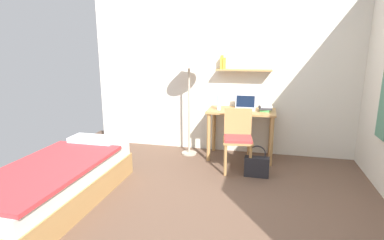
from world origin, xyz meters
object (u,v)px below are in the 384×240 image
(desk, at_px, (241,119))
(book_stack, at_px, (265,108))
(bed, at_px, (56,184))
(handbag, at_px, (257,166))
(laptop, at_px, (245,106))
(desk_chair, at_px, (238,137))
(standing_lamp, at_px, (189,65))
(water_bottle, at_px, (219,102))

(desk, distance_m, book_stack, 0.40)
(bed, bearing_deg, handbag, 31.29)
(laptop, bearing_deg, bed, -132.63)
(desk_chair, distance_m, standing_lamp, 1.33)
(book_stack, distance_m, handbag, 0.94)
(desk_chair, relative_size, handbag, 2.00)
(bed, bearing_deg, water_bottle, 51.60)
(book_stack, bearing_deg, desk, -178.38)
(book_stack, bearing_deg, handbag, -96.19)
(desk, distance_m, standing_lamp, 1.14)
(book_stack, relative_size, handbag, 0.56)
(desk, relative_size, water_bottle, 4.41)
(desk_chair, relative_size, book_stack, 3.55)
(desk, xyz_separation_m, water_bottle, (-0.33, -0.07, 0.26))
(book_stack, bearing_deg, water_bottle, -173.44)
(handbag, bearing_deg, standing_lamp, 149.14)
(bed, distance_m, water_bottle, 2.46)
(laptop, bearing_deg, standing_lamp, -173.19)
(water_bottle, distance_m, book_stack, 0.69)
(desk, bearing_deg, book_stack, 1.62)
(desk, height_order, book_stack, book_stack)
(standing_lamp, bearing_deg, book_stack, 1.38)
(desk_chair, xyz_separation_m, handbag, (0.27, -0.15, -0.34))
(bed, height_order, book_stack, book_stack)
(laptop, height_order, book_stack, laptop)
(desk, relative_size, standing_lamp, 0.63)
(desk, bearing_deg, handbag, -67.58)
(desk_chair, distance_m, laptop, 0.68)
(handbag, bearing_deg, desk_chair, 150.98)
(desk, height_order, desk_chair, desk_chair)
(standing_lamp, height_order, book_stack, standing_lamp)
(bed, bearing_deg, desk, 46.86)
(standing_lamp, bearing_deg, desk_chair, -31.47)
(standing_lamp, relative_size, book_stack, 6.63)
(standing_lamp, distance_m, handbag, 1.79)
(bed, height_order, water_bottle, water_bottle)
(handbag, bearing_deg, bed, -148.71)
(desk, xyz_separation_m, desk_chair, (0.00, -0.51, -0.13))
(water_bottle, bearing_deg, standing_lamp, 173.92)
(desk, bearing_deg, laptop, 61.47)
(desk, distance_m, handbag, 0.86)
(standing_lamp, xyz_separation_m, water_bottle, (0.48, -0.05, -0.55))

